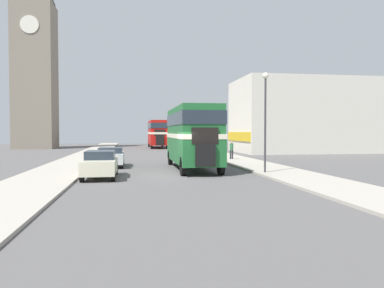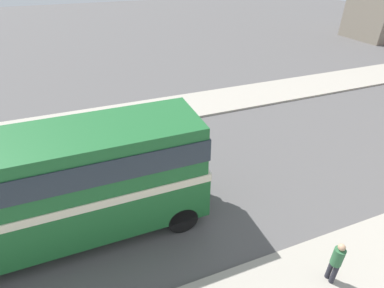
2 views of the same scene
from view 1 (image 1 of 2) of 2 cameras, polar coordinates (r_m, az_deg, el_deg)
name	(u,v)px [view 1 (image 1 of 2)]	position (r m, az deg, el deg)	size (l,w,h in m)	color
ground_plane	(172,176)	(21.22, -3.14, -4.91)	(120.00, 120.00, 0.00)	#565454
sidewalk_right	(285,173)	(22.91, 13.94, -4.31)	(3.50, 120.00, 0.12)	#A8A093
sidewalk_left	(46,177)	(21.58, -21.33, -4.76)	(3.50, 120.00, 0.12)	#A8A093
double_decker_bus	(192,133)	(25.00, 0.01, 1.73)	(2.51, 9.30, 4.09)	#1E602D
bus_distant	(157,132)	(58.80, -5.30, 1.88)	(2.56, 10.49, 4.21)	#B2140F
car_parked_near	(100,164)	(20.92, -13.80, -2.96)	(1.72, 4.14, 1.47)	beige
car_parked_mid	(111,157)	(27.42, -12.29, -1.89)	(1.84, 4.11, 1.37)	silver
pedestrian_walking	(231,149)	(32.89, 6.03, -0.75)	(0.32, 0.32, 1.57)	#282833
street_lamp	(265,107)	(22.49, 11.11, 5.54)	(0.36, 0.36, 5.86)	#38383D
church_tower	(35,43)	(62.40, -22.84, 14.00)	(5.94, 5.94, 30.88)	gray
shop_building_block	(307,116)	(48.46, 17.12, 4.05)	(17.58, 9.77, 8.83)	beige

